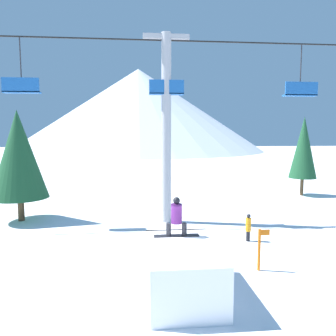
% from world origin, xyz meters
% --- Properties ---
extents(ground_plane, '(220.00, 220.00, 0.00)m').
position_xyz_m(ground_plane, '(0.00, 0.00, 0.00)').
color(ground_plane, white).
extents(mountain_ridge, '(69.22, 69.22, 22.68)m').
position_xyz_m(mountain_ridge, '(0.00, 85.06, 11.34)').
color(mountain_ridge, silver).
rests_on(mountain_ridge, ground_plane).
extents(snow_ramp, '(2.07, 3.34, 1.50)m').
position_xyz_m(snow_ramp, '(0.78, 0.20, 0.75)').
color(snow_ramp, white).
rests_on(snow_ramp, ground_plane).
extents(snowboarder, '(1.45, 0.35, 1.27)m').
position_xyz_m(snowboarder, '(0.70, 1.14, 2.12)').
color(snowboarder, black).
rests_on(snowboarder, snow_ramp).
extents(chairlift, '(25.68, 0.51, 9.93)m').
position_xyz_m(chairlift, '(1.02, 8.33, 5.71)').
color(chairlift, '#9E9EA3').
rests_on(chairlift, ground_plane).
extents(pine_tree_near, '(3.02, 3.02, 6.04)m').
position_xyz_m(pine_tree_near, '(-6.90, 9.29, 3.64)').
color(pine_tree_near, '#4C3823').
rests_on(pine_tree_near, ground_plane).
extents(pine_tree_far, '(2.05, 2.05, 6.06)m').
position_xyz_m(pine_tree_far, '(12.14, 14.94, 3.70)').
color(pine_tree_far, '#4C3823').
rests_on(pine_tree_far, ground_plane).
extents(trail_marker, '(0.41, 0.10, 1.48)m').
position_xyz_m(trail_marker, '(3.69, 1.70, 0.79)').
color(trail_marker, orange).
rests_on(trail_marker, ground_plane).
extents(distant_skier, '(0.24, 0.24, 1.23)m').
position_xyz_m(distant_skier, '(4.36, 4.78, 0.67)').
color(distant_skier, black).
rests_on(distant_skier, ground_plane).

